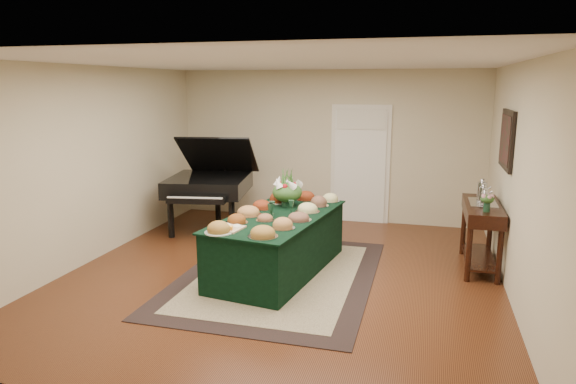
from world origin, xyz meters
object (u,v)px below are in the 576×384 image
(floral_centerpiece, at_px, (287,188))
(grand_piano, at_px, (209,184))
(buffet_table, at_px, (278,244))
(mahogany_sideboard, at_px, (482,219))

(floral_centerpiece, height_order, grand_piano, grand_piano)
(grand_piano, bearing_deg, floral_centerpiece, -34.05)
(floral_centerpiece, distance_m, grand_piano, 2.05)
(buffet_table, distance_m, mahogany_sideboard, 2.73)
(buffet_table, bearing_deg, mahogany_sideboard, 18.70)
(floral_centerpiece, relative_size, mahogany_sideboard, 0.32)
(buffet_table, distance_m, floral_centerpiece, 0.82)
(floral_centerpiece, xyz_separation_m, grand_piano, (-1.68, 1.14, -0.23))
(floral_centerpiece, relative_size, grand_piano, 0.25)
(grand_piano, bearing_deg, buffet_table, -44.18)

